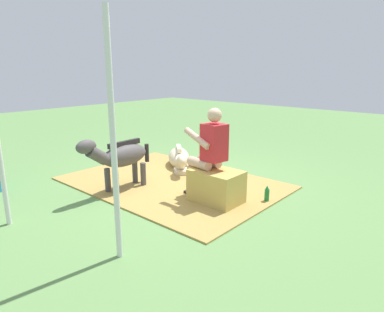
% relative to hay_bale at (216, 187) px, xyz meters
% --- Properties ---
extents(ground_plane, '(24.00, 24.00, 0.00)m').
position_rel_hay_bale_xyz_m(ground_plane, '(0.88, -0.12, -0.24)').
color(ground_plane, '#608C4C').
extents(hay_patch, '(3.50, 2.46, 0.02)m').
position_rel_hay_bale_xyz_m(hay_patch, '(1.08, -0.18, -0.23)').
color(hay_patch, '#AD8C47').
rests_on(hay_patch, ground).
extents(hay_bale, '(0.71, 0.50, 0.48)m').
position_rel_hay_bale_xyz_m(hay_bale, '(0.00, 0.00, 0.00)').
color(hay_bale, tan).
rests_on(hay_bale, ground).
extents(person_seated, '(0.70, 0.48, 1.36)m').
position_rel_hay_bale_xyz_m(person_seated, '(0.16, -0.02, 0.51)').
color(person_seated, '#D8AD8C').
rests_on(person_seated, ground).
extents(pony_standing, '(0.35, 1.35, 0.92)m').
position_rel_hay_bale_xyz_m(pony_standing, '(1.41, 0.60, 0.32)').
color(pony_standing, '#4C4747').
rests_on(pony_standing, ground).
extents(pony_lying, '(1.17, 1.11, 0.42)m').
position_rel_hay_bale_xyz_m(pony_lying, '(1.62, -0.94, -0.05)').
color(pony_lying, beige).
rests_on(pony_lying, ground).
extents(soda_bottle, '(0.07, 0.07, 0.25)m').
position_rel_hay_bale_xyz_m(soda_bottle, '(-0.54, -0.49, -0.12)').
color(soda_bottle, '#197233').
rests_on(soda_bottle, ground).
extents(tent_pole_left, '(0.06, 0.06, 2.44)m').
position_rel_hay_bale_xyz_m(tent_pole_left, '(-0.14, 1.81, 0.98)').
color(tent_pole_left, silver).
rests_on(tent_pole_left, ground).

